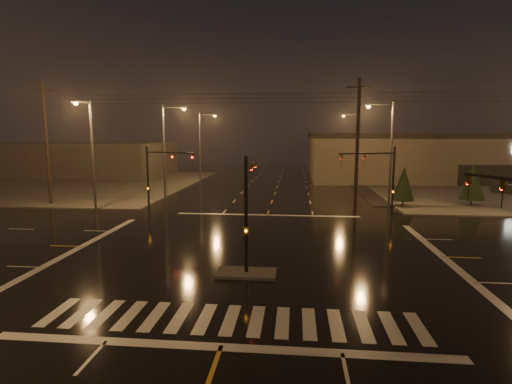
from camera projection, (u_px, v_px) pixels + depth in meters
ground at (254, 252)px, 24.17m from camera, size 140.00×140.00×0.00m
sidewalk_ne at (512, 189)px, 50.79m from camera, size 36.00×36.00×0.12m
sidewalk_nw at (66, 184)px, 56.62m from camera, size 36.00×36.00×0.12m
median_island at (246, 273)px, 20.22m from camera, size 3.00×1.60×0.15m
crosswalk at (230, 320)px, 15.31m from camera, size 15.00×2.60×0.01m
stop_bar_near at (221, 347)px, 13.34m from camera, size 16.00×0.50×0.01m
stop_bar_far at (267, 215)px, 35.00m from camera, size 16.00×0.50×0.01m
retail_building at (495, 154)px, 65.50m from camera, size 60.20×28.30×7.20m
commercial_block at (77, 159)px, 68.52m from camera, size 30.00×18.00×5.60m
signal_mast_median at (248, 199)px, 20.61m from camera, size 0.25×4.59×6.00m
signal_mast_ne at (382, 174)px, 32.68m from camera, size 4.84×1.86×6.00m
signal_mast_nw at (157, 172)px, 34.53m from camera, size 4.84×1.86×6.00m
streetlight_1 at (167, 146)px, 42.14m from camera, size 2.77×0.32×10.00m
streetlight_2 at (202, 143)px, 57.90m from camera, size 2.77×0.32×10.00m
streetlight_3 at (388, 147)px, 38.00m from camera, size 2.77×0.32×10.00m
streetlight_4 at (357, 143)px, 57.69m from camera, size 2.77×0.32×10.00m
streetlight_5 at (90, 148)px, 35.90m from camera, size 0.32×2.77×10.00m
utility_pole_0 at (47, 143)px, 39.21m from camera, size 2.20×0.32×12.00m
utility_pole_1 at (357, 144)px, 36.29m from camera, size 2.20×0.32×12.00m
conifer_0 at (404, 184)px, 38.43m from camera, size 2.07×2.07×3.93m
conifer_1 at (473, 181)px, 38.81m from camera, size 2.34×2.34×4.35m
car_parked at (509, 189)px, 46.89m from camera, size 3.22×4.19×1.33m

